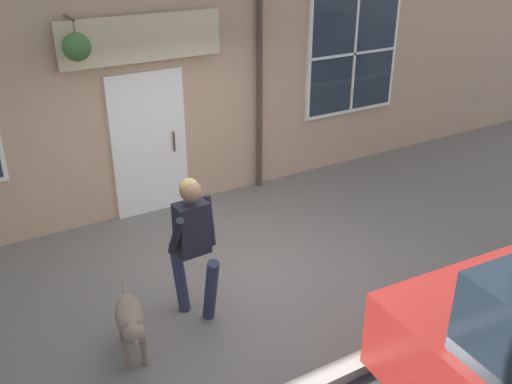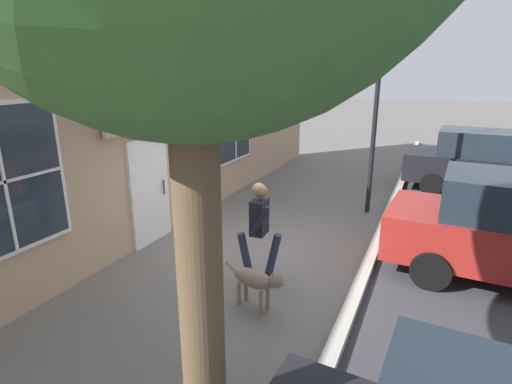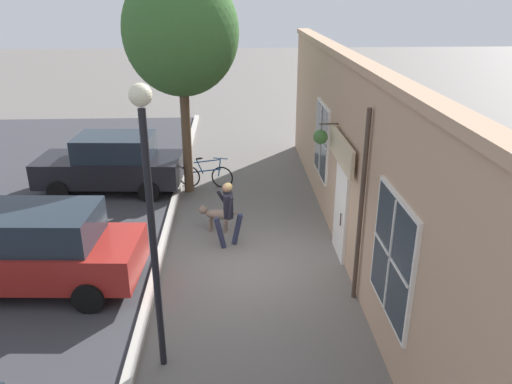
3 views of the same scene
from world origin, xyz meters
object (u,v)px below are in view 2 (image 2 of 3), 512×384
parked_car_far_end (487,163)px  street_lamp (378,83)px  pedestrian_walking (259,223)px  dog_on_leash (257,280)px

parked_car_far_end → street_lamp: size_ratio=0.95×
street_lamp → pedestrian_walking: bearing=-104.8°
dog_on_leash → parked_car_far_end: bearing=66.4°
pedestrian_walking → parked_car_far_end: 7.96m
parked_car_far_end → street_lamp: 4.54m
dog_on_leash → street_lamp: bearing=81.4°
pedestrian_walking → parked_car_far_end: parked_car_far_end is taller
pedestrian_walking → street_lamp: 4.69m
dog_on_leash → street_lamp: size_ratio=0.23×
street_lamp → dog_on_leash: bearing=-98.6°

